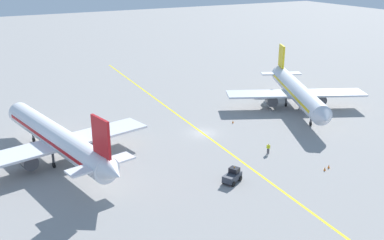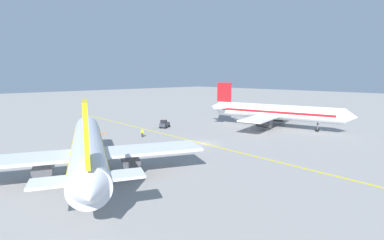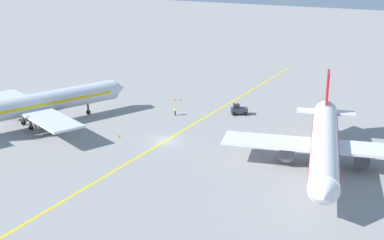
{
  "view_description": "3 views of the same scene",
  "coord_description": "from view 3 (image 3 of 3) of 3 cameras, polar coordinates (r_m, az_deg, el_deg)",
  "views": [
    {
      "loc": [
        -36.06,
        -63.97,
        28.71
      ],
      "look_at": [
        -3.65,
        -2.87,
        3.98
      ],
      "focal_mm": 42.0,
      "sensor_mm": 36.0,
      "label": 1
    },
    {
      "loc": [
        39.1,
        37.77,
        12.55
      ],
      "look_at": [
        -1.64,
        -4.49,
        3.74
      ],
      "focal_mm": 28.0,
      "sensor_mm": 36.0,
      "label": 2
    },
    {
      "loc": [
        -38.43,
        69.06,
        29.3
      ],
      "look_at": [
        -5.26,
        1.2,
        4.56
      ],
      "focal_mm": 50.0,
      "sensor_mm": 36.0,
      "label": 3
    }
  ],
  "objects": [
    {
      "name": "traffic_cone_mid_apron",
      "position": [
        105.72,
        -1.3,
        2.2
      ],
      "size": [
        0.32,
        0.32,
        0.55
      ],
      "primitive_type": "cone",
      "color": "orange",
      "rests_on": "ground"
    },
    {
      "name": "baggage_tug_dark",
      "position": [
        97.27,
        5.01,
        1.09
      ],
      "size": [
        3.35,
        2.78,
        2.11
      ],
      "color": "#333842",
      "rests_on": "ground"
    },
    {
      "name": "airplane_at_gate",
      "position": [
        74.92,
        13.98,
        -2.4
      ],
      "size": [
        28.47,
        35.28,
        10.6
      ],
      "color": "white",
      "rests_on": "ground"
    },
    {
      "name": "apron_yellow_centreline",
      "position": [
        84.29,
        -2.85,
        -2.22
      ],
      "size": [
        5.51,
        119.91,
        0.01
      ],
      "primitive_type": "cube",
      "rotation": [
        0.0,
        0.0,
        -0.04
      ],
      "color": "yellow",
      "rests_on": "ground"
    },
    {
      "name": "ground_crew_worker",
      "position": [
        96.54,
        -1.81,
        1.03
      ],
      "size": [
        0.47,
        0.41,
        1.68
      ],
      "color": "#23232D",
      "rests_on": "ground"
    },
    {
      "name": "traffic_cone_by_wingtip",
      "position": [
        105.94,
        -1.9,
        2.23
      ],
      "size": [
        0.32,
        0.32,
        0.55
      ],
      "primitive_type": "cone",
      "color": "orange",
      "rests_on": "ground"
    },
    {
      "name": "traffic_cone_near_nose",
      "position": [
        86.41,
        -7.83,
        -1.67
      ],
      "size": [
        0.32,
        0.32,
        0.55
      ],
      "primitive_type": "cone",
      "color": "orange",
      "rests_on": "ground"
    },
    {
      "name": "airplane_adjacent_stand",
      "position": [
        93.98,
        -16.48,
        1.58
      ],
      "size": [
        27.63,
        33.54,
        10.6
      ],
      "color": "silver",
      "rests_on": "ground"
    },
    {
      "name": "ground_plane",
      "position": [
        84.29,
        -2.85,
        -2.23
      ],
      "size": [
        400.0,
        400.0,
        0.0
      ],
      "primitive_type": "plane",
      "color": "gray"
    }
  ]
}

